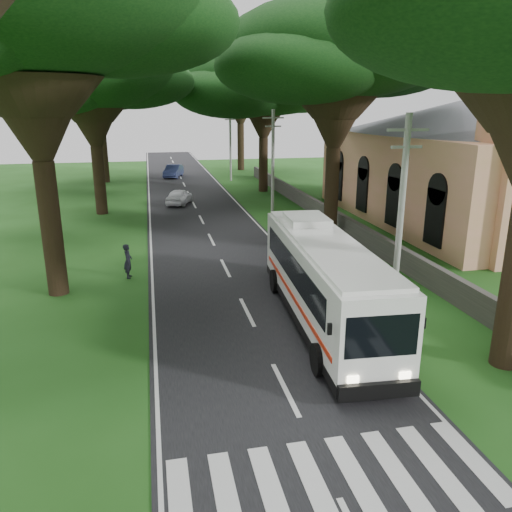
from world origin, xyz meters
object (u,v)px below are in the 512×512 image
Objects in this scene: church at (456,155)px; distant_car_b at (173,171)px; coach_bus at (323,278)px; pole_far at (230,144)px; pedestrian at (128,261)px; distant_car_a at (179,196)px; pole_mid at (273,162)px; pole_near at (400,218)px.

church is 5.30× the size of distant_car_b.
coach_bus reaches higher than distant_car_b.
pole_far reaches higher than coach_bus.
church is 13.92× the size of pedestrian.
pole_far is at bearing -97.12° from distant_car_a.
distant_car_a is (-6.72, 6.57, -3.48)m from pole_mid.
distant_car_b reaches higher than distant_car_a.
pole_mid and pole_far have the same top height.
church is 22.43m from distant_car_a.
church reaches higher than pedestrian.
coach_bus is at bearing -135.13° from church.
distant_car_a is 2.30× the size of pedestrian.
pole_near reaches higher than coach_bus.
distant_car_b is at bearing 104.60° from pole_mid.
pole_mid is 20.00m from pole_far.
distant_car_a is at bearing 135.61° from pole_mid.
pole_far is at bearing -17.70° from distant_car_b.
distant_car_b is at bearing 123.09° from church.
pedestrian is at bearing -130.01° from pole_mid.
pedestrian is at bearing -80.52° from distant_car_b.
pole_far is 1.77× the size of distant_car_b.
church is 19.88m from pole_near.
distant_car_a is at bearing -116.57° from pole_far.
pole_far is 34.22m from pedestrian.
pole_near is 20.00m from pole_mid.
coach_bus is at bearing -94.05° from pole_far.
pole_far is 2.02× the size of distant_car_a.
pole_far is (-12.36, 24.45, -0.73)m from church.
pole_far is 0.69× the size of coach_bus.
church is at bearing -41.00° from distant_car_b.
coach_bus is (-2.80, -19.54, -2.35)m from pole_mid.
church is at bearing 51.50° from pole_near.
pole_mid is at bearing -59.49° from distant_car_b.
pole_mid is 1.00× the size of pole_far.
coach_bus is (-2.80, 0.46, -2.35)m from pole_near.
pole_mid is at bearing 90.00° from pole_near.
distant_car_a is (-6.72, 26.57, -3.48)m from pole_near.
pole_near reaches higher than distant_car_b.
church is 34.43m from distant_car_b.
pole_near is 1.00× the size of pole_mid.
church is 27.41m from pole_far.
coach_bus reaches higher than pedestrian.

